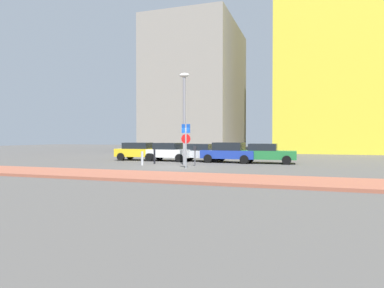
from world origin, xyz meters
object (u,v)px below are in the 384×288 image
Objects in this scene: street_lamp at (184,110)px; parking_meter at (195,153)px; parked_car_green at (266,153)px; traffic_bollard_near at (142,158)px; traffic_bollard_mid at (154,156)px; parked_car_white at (169,152)px; parked_car_yellow at (140,151)px; parking_sign_post at (186,140)px; parked_car_silver at (201,152)px; parked_car_blue at (229,152)px.

parking_meter is at bearing -29.23° from street_lamp.
traffic_bollard_near is (-7.85, -4.48, -0.28)m from parked_car_green.
parked_car_white is at bearing 93.47° from traffic_bollard_mid.
parked_car_white reaches higher than parked_car_green.
parked_car_yellow is at bearing 146.18° from street_lamp.
parked_car_white is at bearing 131.40° from parking_meter.
parking_sign_post is at bearing -58.76° from parked_car_white.
parked_car_silver is at bearing 9.59° from parked_car_white.
traffic_bollard_mid is at bearing -48.23° from parked_car_yellow.
parked_car_white is 7.79m from parked_car_green.
parked_car_yellow reaches higher than parking_meter.
traffic_bollard_near is at bearing -150.30° from parked_car_green.
parked_car_yellow is 0.64× the size of street_lamp.
traffic_bollard_near is (2.59, -4.63, -0.31)m from parked_car_yellow.
parked_car_yellow is 2.66m from parked_car_white.
parked_car_white reaches higher than parked_car_silver.
traffic_bollard_mid is at bearing -148.50° from parked_car_blue.
parked_car_green reaches higher than traffic_bollard_mid.
parked_car_white is at bearing 126.67° from street_lamp.
street_lamp reaches higher than parked_car_white.
parked_car_yellow reaches higher than traffic_bollard_near.
parking_sign_post reaches higher than traffic_bollard_mid.
traffic_bollard_mid is (-2.43, -3.61, -0.19)m from parked_car_silver.
parked_car_silver is 0.96× the size of parked_car_blue.
street_lamp is 6.66× the size of traffic_bollard_near.
parked_car_silver is 5.20m from parked_car_green.
parked_car_green is 5.76m from parking_meter.
parked_car_yellow is 3.71× the size of traffic_bollard_mid.
parked_car_yellow is 1.47× the size of parking_sign_post.
parked_car_silver is at bearing 56.11° from traffic_bollard_mid.
street_lamp is (-5.17, -3.38, 3.03)m from parked_car_green.
parking_sign_post is at bearing -104.30° from parked_car_blue.
parked_car_blue is at bearing 31.50° from traffic_bollard_mid.
parked_car_green is at bearing 1.57° from parked_car_blue.
parked_car_yellow reaches higher than parked_car_green.
street_lamp is 4.39m from traffic_bollard_near.
parked_car_green is at bearing 42.82° from parking_meter.
parked_car_silver reaches higher than parking_meter.
traffic_bollard_mid is at bearing -123.89° from parked_car_silver.
parking_meter is 0.21× the size of street_lamp.
parked_car_white is 5.31m from street_lamp.
parking_meter is 3.49m from traffic_bollard_mid.
parked_car_white is 3.18m from traffic_bollard_mid.
parking_sign_post is 2.06× the size of parking_meter.
parking_sign_post is at bearing -43.53° from parked_car_yellow.
parked_car_white is at bearing 121.24° from parking_sign_post.
parked_car_blue is 2.75m from parked_car_green.
traffic_bollard_mid is (-3.37, 0.87, -0.32)m from parking_meter.
parking_meter is (3.56, -4.04, 0.10)m from parked_car_white.
traffic_bollard_near is at bearing -90.82° from parked_car_white.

